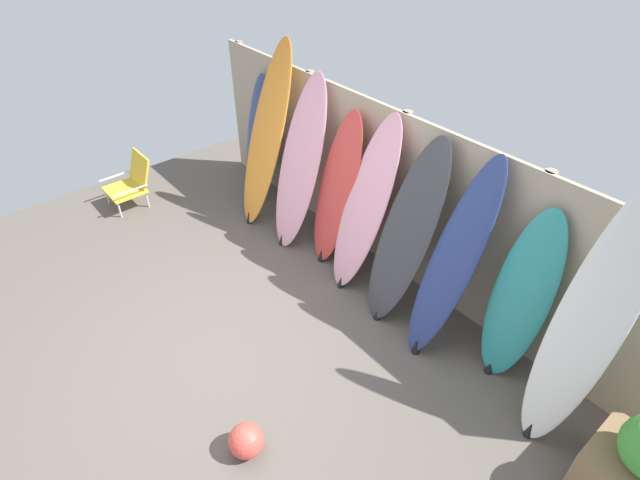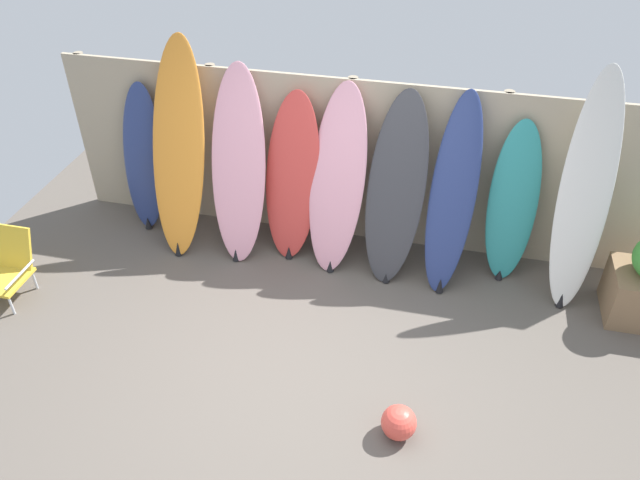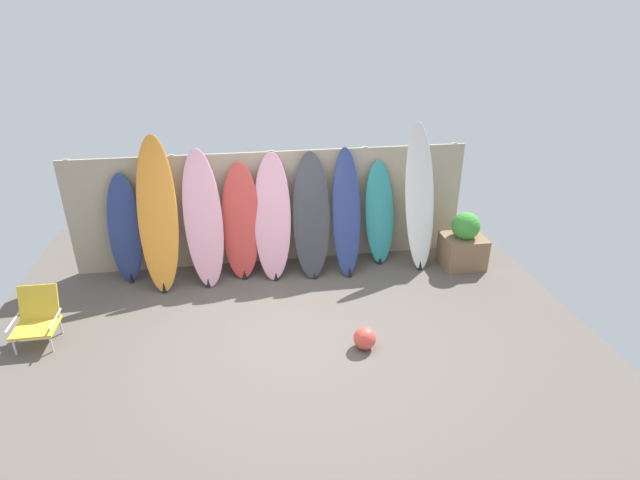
{
  "view_description": "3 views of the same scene",
  "coord_description": "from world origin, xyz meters",
  "px_view_note": "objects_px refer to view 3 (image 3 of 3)",
  "views": [
    {
      "loc": [
        2.83,
        -1.4,
        3.67
      ],
      "look_at": [
        -0.03,
        1.0,
        0.8
      ],
      "focal_mm": 28.0,
      "sensor_mm": 36.0,
      "label": 1
    },
    {
      "loc": [
        0.96,
        -3.52,
        4.1
      ],
      "look_at": [
        -0.02,
        0.74,
        0.82
      ],
      "focal_mm": 35.0,
      "sensor_mm": 36.0,
      "label": 2
    },
    {
      "loc": [
        -0.43,
        -5.26,
        3.76
      ],
      "look_at": [
        0.49,
        0.48,
        1.02
      ],
      "focal_mm": 28.0,
      "sensor_mm": 36.0,
      "label": 3
    }
  ],
  "objects_px": {
    "surfboard_orange_1": "(158,215)",
    "beach_chair": "(37,316)",
    "surfboard_charcoal_5": "(311,216)",
    "surfboard_navy_6": "(346,213)",
    "beach_ball": "(365,338)",
    "surfboard_red_3": "(241,222)",
    "surfboard_pink_2": "(203,219)",
    "surfboard_pink_4": "(272,217)",
    "surfboard_navy_0": "(125,229)",
    "surfboard_teal_7": "(379,214)",
    "surfboard_white_8": "(420,198)",
    "planter_box": "(463,243)"
  },
  "relations": [
    {
      "from": "surfboard_red_3",
      "to": "surfboard_pink_2",
      "type": "bearing_deg",
      "value": -171.7
    },
    {
      "from": "surfboard_red_3",
      "to": "surfboard_pink_4",
      "type": "height_order",
      "value": "surfboard_pink_4"
    },
    {
      "from": "surfboard_pink_4",
      "to": "surfboard_navy_0",
      "type": "bearing_deg",
      "value": 175.93
    },
    {
      "from": "surfboard_navy_0",
      "to": "surfboard_charcoal_5",
      "type": "distance_m",
      "value": 2.73
    },
    {
      "from": "surfboard_charcoal_5",
      "to": "surfboard_navy_6",
      "type": "distance_m",
      "value": 0.54
    },
    {
      "from": "surfboard_pink_4",
      "to": "planter_box",
      "type": "bearing_deg",
      "value": -5.15
    },
    {
      "from": "surfboard_charcoal_5",
      "to": "surfboard_navy_6",
      "type": "relative_size",
      "value": 0.98
    },
    {
      "from": "surfboard_navy_6",
      "to": "planter_box",
      "type": "bearing_deg",
      "value": -7.11
    },
    {
      "from": "surfboard_navy_6",
      "to": "surfboard_white_8",
      "type": "height_order",
      "value": "surfboard_white_8"
    },
    {
      "from": "surfboard_navy_0",
      "to": "surfboard_pink_4",
      "type": "xyz_separation_m",
      "value": [
        2.15,
        -0.15,
        0.11
      ]
    },
    {
      "from": "surfboard_orange_1",
      "to": "beach_chair",
      "type": "relative_size",
      "value": 3.29
    },
    {
      "from": "surfboard_pink_2",
      "to": "planter_box",
      "type": "relative_size",
      "value": 2.16
    },
    {
      "from": "surfboard_navy_0",
      "to": "planter_box",
      "type": "distance_m",
      "value": 5.13
    },
    {
      "from": "surfboard_navy_0",
      "to": "beach_ball",
      "type": "distance_m",
      "value": 3.86
    },
    {
      "from": "surfboard_navy_0",
      "to": "surfboard_white_8",
      "type": "xyz_separation_m",
      "value": [
        4.4,
        -0.18,
        0.29
      ]
    },
    {
      "from": "surfboard_red_3",
      "to": "surfboard_white_8",
      "type": "distance_m",
      "value": 2.73
    },
    {
      "from": "surfboard_navy_6",
      "to": "surfboard_white_8",
      "type": "relative_size",
      "value": 0.85
    },
    {
      "from": "surfboard_pink_2",
      "to": "planter_box",
      "type": "distance_m",
      "value": 4.0
    },
    {
      "from": "surfboard_charcoal_5",
      "to": "beach_ball",
      "type": "relative_size",
      "value": 6.64
    },
    {
      "from": "surfboard_navy_0",
      "to": "beach_ball",
      "type": "xyz_separation_m",
      "value": [
        3.07,
        -2.25,
        -0.66
      ]
    },
    {
      "from": "surfboard_orange_1",
      "to": "surfboard_pink_2",
      "type": "height_order",
      "value": "surfboard_orange_1"
    },
    {
      "from": "surfboard_navy_0",
      "to": "planter_box",
      "type": "xyz_separation_m",
      "value": [
        5.1,
        -0.42,
        -0.42
      ]
    },
    {
      "from": "surfboard_teal_7",
      "to": "beach_ball",
      "type": "distance_m",
      "value": 2.46
    },
    {
      "from": "beach_chair",
      "to": "surfboard_navy_6",
      "type": "bearing_deg",
      "value": 23.39
    },
    {
      "from": "surfboard_charcoal_5",
      "to": "surfboard_navy_6",
      "type": "xyz_separation_m",
      "value": [
        0.54,
        -0.0,
        0.02
      ]
    },
    {
      "from": "surfboard_red_3",
      "to": "surfboard_navy_0",
      "type": "bearing_deg",
      "value": 176.12
    },
    {
      "from": "surfboard_pink_4",
      "to": "surfboard_navy_6",
      "type": "distance_m",
      "value": 1.12
    },
    {
      "from": "surfboard_pink_4",
      "to": "beach_chair",
      "type": "xyz_separation_m",
      "value": [
        -2.98,
        -1.28,
        -0.58
      ]
    },
    {
      "from": "planter_box",
      "to": "surfboard_white_8",
      "type": "bearing_deg",
      "value": 161.49
    },
    {
      "from": "surfboard_navy_0",
      "to": "surfboard_white_8",
      "type": "bearing_deg",
      "value": -2.41
    },
    {
      "from": "surfboard_red_3",
      "to": "beach_ball",
      "type": "bearing_deg",
      "value": -56.85
    },
    {
      "from": "surfboard_white_8",
      "to": "beach_ball",
      "type": "xyz_separation_m",
      "value": [
        -1.33,
        -2.06,
        -0.95
      ]
    },
    {
      "from": "surfboard_charcoal_5",
      "to": "planter_box",
      "type": "xyz_separation_m",
      "value": [
        2.37,
        -0.23,
        -0.52
      ]
    },
    {
      "from": "surfboard_white_8",
      "to": "beach_chair",
      "type": "bearing_deg",
      "value": -166.62
    },
    {
      "from": "surfboard_orange_1",
      "to": "surfboard_pink_2",
      "type": "xyz_separation_m",
      "value": [
        0.62,
        0.01,
        -0.11
      ]
    },
    {
      "from": "surfboard_navy_0",
      "to": "beach_chair",
      "type": "height_order",
      "value": "surfboard_navy_0"
    },
    {
      "from": "surfboard_orange_1",
      "to": "surfboard_red_3",
      "type": "xyz_separation_m",
      "value": [
        1.15,
        0.08,
        -0.22
      ]
    },
    {
      "from": "surfboard_pink_4",
      "to": "surfboard_teal_7",
      "type": "distance_m",
      "value": 1.7
    },
    {
      "from": "surfboard_charcoal_5",
      "to": "beach_ball",
      "type": "distance_m",
      "value": 2.22
    },
    {
      "from": "surfboard_red_3",
      "to": "beach_ball",
      "type": "height_order",
      "value": "surfboard_red_3"
    },
    {
      "from": "beach_chair",
      "to": "planter_box",
      "type": "distance_m",
      "value": 6.02
    },
    {
      "from": "surfboard_navy_6",
      "to": "surfboard_navy_0",
      "type": "bearing_deg",
      "value": 176.68
    },
    {
      "from": "surfboard_orange_1",
      "to": "surfboard_teal_7",
      "type": "xyz_separation_m",
      "value": [
        3.31,
        0.19,
        -0.27
      ]
    },
    {
      "from": "planter_box",
      "to": "surfboard_charcoal_5",
      "type": "bearing_deg",
      "value": 174.44
    },
    {
      "from": "surfboard_pink_2",
      "to": "beach_ball",
      "type": "bearing_deg",
      "value": -46.91
    },
    {
      "from": "beach_ball",
      "to": "surfboard_charcoal_5",
      "type": "bearing_deg",
      "value": 99.52
    },
    {
      "from": "surfboard_white_8",
      "to": "surfboard_teal_7",
      "type": "bearing_deg",
      "value": 162.68
    },
    {
      "from": "surfboard_navy_6",
      "to": "beach_ball",
      "type": "distance_m",
      "value": 2.21
    },
    {
      "from": "surfboard_orange_1",
      "to": "planter_box",
      "type": "relative_size",
      "value": 2.4
    },
    {
      "from": "surfboard_red_3",
      "to": "planter_box",
      "type": "bearing_deg",
      "value": -5.09
    }
  ]
}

